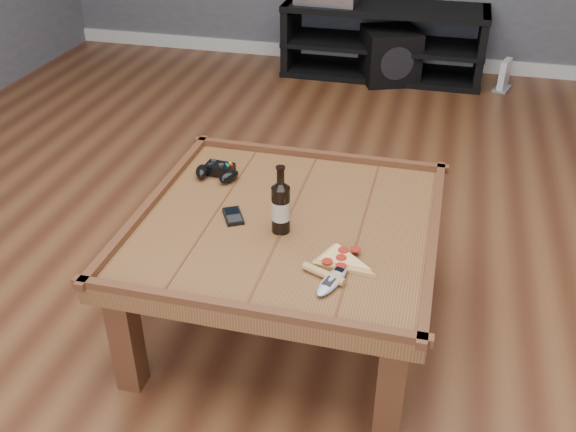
% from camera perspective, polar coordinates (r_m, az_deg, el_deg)
% --- Properties ---
extents(ground, '(6.00, 6.00, 0.00)m').
position_cam_1_polar(ground, '(2.43, -0.10, -9.37)').
color(ground, '#492515').
rests_on(ground, ground).
extents(baseboard, '(5.00, 0.02, 0.10)m').
position_cam_1_polar(baseboard, '(5.02, 8.62, 13.71)').
color(baseboard, silver).
rests_on(baseboard, ground).
extents(coffee_table, '(1.03, 1.03, 0.48)m').
position_cam_1_polar(coffee_table, '(2.19, -0.11, -1.70)').
color(coffee_table, '#5C331A').
rests_on(coffee_table, ground).
extents(media_console, '(1.40, 0.45, 0.50)m').
position_cam_1_polar(media_console, '(4.74, 8.45, 15.08)').
color(media_console, black).
rests_on(media_console, ground).
extents(beer_bottle, '(0.06, 0.06, 0.24)m').
position_cam_1_polar(beer_bottle, '(2.06, -0.65, 0.92)').
color(beer_bottle, black).
rests_on(beer_bottle, coffee_table).
extents(game_controller, '(0.19, 0.13, 0.05)m').
position_cam_1_polar(game_controller, '(2.42, -6.32, 3.95)').
color(game_controller, black).
rests_on(game_controller, coffee_table).
extents(pizza_slice, '(0.24, 0.29, 0.03)m').
position_cam_1_polar(pizza_slice, '(1.96, 4.52, -4.11)').
color(pizza_slice, tan).
rests_on(pizza_slice, coffee_table).
extents(smartphone, '(0.10, 0.12, 0.01)m').
position_cam_1_polar(smartphone, '(2.18, -4.89, 0.00)').
color(smartphone, black).
rests_on(smartphone, coffee_table).
extents(remote_control, '(0.10, 0.17, 0.02)m').
position_cam_1_polar(remote_control, '(1.88, 3.95, -5.73)').
color(remote_control, '#9FA6AD').
rests_on(remote_control, coffee_table).
extents(subwoofer, '(0.47, 0.47, 0.36)m').
position_cam_1_polar(subwoofer, '(4.67, 9.04, 13.93)').
color(subwoofer, black).
rests_on(subwoofer, ground).
extents(game_console, '(0.14, 0.19, 0.21)m').
position_cam_1_polar(game_console, '(4.70, 18.66, 11.68)').
color(game_console, gray).
rests_on(game_console, ground).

